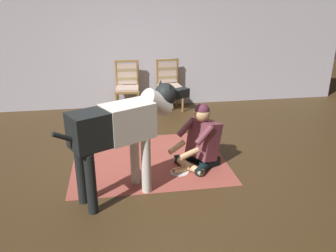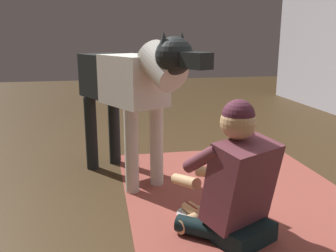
% 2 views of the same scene
% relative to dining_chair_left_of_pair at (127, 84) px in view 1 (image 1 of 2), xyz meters
% --- Properties ---
extents(ground_plane, '(15.22, 15.22, 0.00)m').
position_rel_dining_chair_left_of_pair_xyz_m(ground_plane, '(0.16, -2.63, -0.54)').
color(ground_plane, '#3E2C17').
extents(back_wall, '(8.79, 0.10, 2.60)m').
position_rel_dining_chair_left_of_pair_xyz_m(back_wall, '(0.16, 0.33, 0.76)').
color(back_wall, '#B5B3C0').
rests_on(back_wall, ground).
extents(area_rug, '(2.08, 1.74, 0.01)m').
position_rel_dining_chair_left_of_pair_xyz_m(area_rug, '(0.16, -2.28, -0.54)').
color(area_rug, '#95453A').
rests_on(area_rug, ground).
extents(dining_chair_left_of_pair, '(0.49, 0.50, 0.98)m').
position_rel_dining_chair_left_of_pair_xyz_m(dining_chair_left_of_pair, '(0.00, 0.00, 0.00)').
color(dining_chair_left_of_pair, olive).
rests_on(dining_chair_left_of_pair, ground).
extents(dining_chair_right_of_pair, '(0.50, 0.50, 0.98)m').
position_rel_dining_chair_left_of_pair_xyz_m(dining_chair_right_of_pair, '(0.82, -0.00, 0.00)').
color(dining_chair_right_of_pair, olive).
rests_on(dining_chair_right_of_pair, ground).
extents(person_sitting_on_floor, '(0.73, 0.63, 0.87)m').
position_rel_dining_chair_left_of_pair_xyz_m(person_sitting_on_floor, '(0.83, -2.54, -0.19)').
color(person_sitting_on_floor, black).
rests_on(person_sitting_on_floor, ground).
extents(large_dog, '(1.51, 0.89, 1.24)m').
position_rel_dining_chair_left_of_pair_xyz_m(large_dog, '(-0.19, -3.08, 0.28)').
color(large_dog, silver).
rests_on(large_dog, ground).
extents(hot_dog_on_plate, '(0.24, 0.24, 0.06)m').
position_rel_dining_chair_left_of_pair_xyz_m(hot_dog_on_plate, '(0.51, -2.70, -0.52)').
color(hot_dog_on_plate, silver).
rests_on(hot_dog_on_plate, ground).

